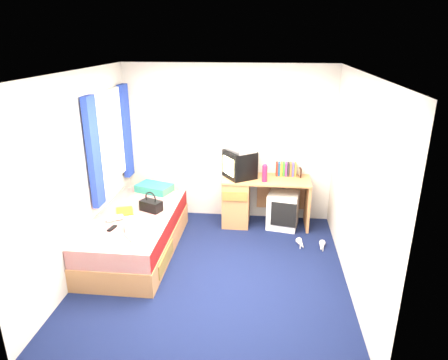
# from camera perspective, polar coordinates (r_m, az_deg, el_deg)

# --- Properties ---
(ground) EXTENTS (3.40, 3.40, 0.00)m
(ground) POSITION_cam_1_polar(r_m,az_deg,el_deg) (5.09, -1.45, -12.96)
(ground) COLOR #0C1438
(ground) RESTS_ON ground
(room_shell) EXTENTS (3.40, 3.40, 3.40)m
(room_shell) POSITION_cam_1_polar(r_m,az_deg,el_deg) (4.47, -1.61, 2.86)
(room_shell) COLOR white
(room_shell) RESTS_ON ground
(bed) EXTENTS (1.01, 2.00, 0.54)m
(bed) POSITION_cam_1_polar(r_m,az_deg,el_deg) (5.52, -12.41, -7.47)
(bed) COLOR tan
(bed) RESTS_ON ground
(pillow) EXTENTS (0.59, 0.47, 0.11)m
(pillow) POSITION_cam_1_polar(r_m,az_deg,el_deg) (6.12, -9.91, -1.13)
(pillow) COLOR #1864A1
(pillow) RESTS_ON bed
(desk) EXTENTS (1.30, 0.55, 0.75)m
(desk) POSITION_cam_1_polar(r_m,az_deg,el_deg) (6.15, 3.41, -2.67)
(desk) COLOR tan
(desk) RESTS_ON ground
(storage_cube) EXTENTS (0.51, 0.51, 0.55)m
(storage_cube) POSITION_cam_1_polar(r_m,az_deg,el_deg) (6.14, 8.43, -4.24)
(storage_cube) COLOR white
(storage_cube) RESTS_ON ground
(crt_tv) EXTENTS (0.55, 0.56, 0.41)m
(crt_tv) POSITION_cam_1_polar(r_m,az_deg,el_deg) (5.97, 2.24, 2.27)
(crt_tv) COLOR black
(crt_tv) RESTS_ON desk
(vcr) EXTENTS (0.50, 0.53, 0.08)m
(vcr) POSITION_cam_1_polar(r_m,az_deg,el_deg) (5.90, 2.31, 4.56)
(vcr) COLOR silver
(vcr) RESTS_ON crt_tv
(book_row) EXTENTS (0.31, 0.13, 0.20)m
(book_row) POSITION_cam_1_polar(r_m,az_deg,el_deg) (6.15, 8.84, 1.55)
(book_row) COLOR maroon
(book_row) RESTS_ON desk
(picture_frame) EXTENTS (0.03, 0.12, 0.14)m
(picture_frame) POSITION_cam_1_polar(r_m,az_deg,el_deg) (6.13, 10.84, 1.06)
(picture_frame) COLOR black
(picture_frame) RESTS_ON desk
(pink_water_bottle) EXTENTS (0.09, 0.09, 0.24)m
(pink_water_bottle) POSITION_cam_1_polar(r_m,az_deg,el_deg) (5.83, 5.83, 0.88)
(pink_water_bottle) COLOR #D21D46
(pink_water_bottle) RESTS_ON desk
(aerosol_can) EXTENTS (0.07, 0.07, 0.19)m
(aerosol_can) POSITION_cam_1_polar(r_m,az_deg,el_deg) (6.01, 4.64, 1.27)
(aerosol_can) COLOR white
(aerosol_can) RESTS_ON desk
(handbag) EXTENTS (0.33, 0.26, 0.27)m
(handbag) POSITION_cam_1_polar(r_m,az_deg,el_deg) (5.46, -10.37, -3.56)
(handbag) COLOR black
(handbag) RESTS_ON bed
(towel) EXTENTS (0.36, 0.32, 0.10)m
(towel) POSITION_cam_1_polar(r_m,az_deg,el_deg) (5.01, -12.03, -6.22)
(towel) COLOR white
(towel) RESTS_ON bed
(magazine) EXTENTS (0.30, 0.34, 0.01)m
(magazine) POSITION_cam_1_polar(r_m,az_deg,el_deg) (5.53, -14.01, -4.34)
(magazine) COLOR yellow
(magazine) RESTS_ON bed
(water_bottle) EXTENTS (0.20, 0.18, 0.07)m
(water_bottle) POSITION_cam_1_polar(r_m,az_deg,el_deg) (5.29, -15.31, -5.29)
(water_bottle) COLOR silver
(water_bottle) RESTS_ON bed
(colour_swatch_fan) EXTENTS (0.19, 0.21, 0.01)m
(colour_swatch_fan) POSITION_cam_1_polar(r_m,az_deg,el_deg) (4.84, -13.39, -7.97)
(colour_swatch_fan) COLOR gold
(colour_swatch_fan) RESTS_ON bed
(remote_control) EXTENTS (0.08, 0.17, 0.02)m
(remote_control) POSITION_cam_1_polar(r_m,az_deg,el_deg) (5.09, -15.69, -6.64)
(remote_control) COLOR black
(remote_control) RESTS_ON bed
(window_assembly) EXTENTS (0.11, 1.42, 1.40)m
(window_assembly) POSITION_cam_1_polar(r_m,az_deg,el_deg) (5.72, -15.95, 5.55)
(window_assembly) COLOR silver
(window_assembly) RESTS_ON room_shell
(white_heels) EXTENTS (0.41, 0.27, 0.09)m
(white_heels) POSITION_cam_1_polar(r_m,az_deg,el_deg) (5.71, 12.36, -9.08)
(white_heels) COLOR white
(white_heels) RESTS_ON ground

